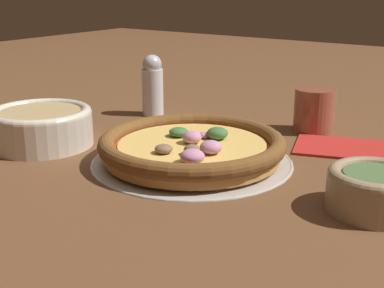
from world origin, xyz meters
name	(u,v)px	position (x,y,z in m)	size (l,w,h in m)	color
ground_plane	(192,162)	(0.00, 0.00, 0.00)	(3.00, 3.00, 0.00)	brown
pizza_tray	(192,160)	(0.00, 0.00, 0.00)	(0.29, 0.29, 0.01)	#B7B2A8
pizza	(192,146)	(0.00, 0.00, 0.02)	(0.27, 0.27, 0.04)	#BC7F42
bowl_near	(41,125)	(-0.24, -0.07, 0.03)	(0.16, 0.16, 0.06)	beige
bowl_far	(374,189)	(0.27, -0.02, 0.03)	(0.11, 0.11, 0.05)	#9E8466
drinking_cup	(314,110)	(0.08, 0.25, 0.04)	(0.07, 0.07, 0.08)	brown
napkin	(339,146)	(0.15, 0.18, 0.00)	(0.16, 0.14, 0.01)	#B2231E
fork	(356,154)	(0.18, 0.17, 0.00)	(0.16, 0.10, 0.00)	#B7B7BC
pepper_shaker	(153,85)	(-0.22, 0.18, 0.06)	(0.04, 0.04, 0.12)	silver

